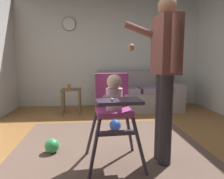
{
  "coord_description": "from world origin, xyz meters",
  "views": [
    {
      "loc": [
        -0.43,
        -2.34,
        1.1
      ],
      "look_at": [
        -0.23,
        -0.18,
        0.8
      ],
      "focal_mm": 33.72,
      "sensor_mm": 36.0,
      "label": 1
    }
  ],
  "objects_px": {
    "adult_standing": "(164,72)",
    "toy_ball_second": "(115,125)",
    "side_table": "(71,96)",
    "couch": "(138,94)",
    "high_chair": "(114,102)",
    "sippy_cup": "(69,87)",
    "toy_ball": "(52,146)",
    "wall_clock": "(69,24)"
  },
  "relations": [
    {
      "from": "adult_standing",
      "to": "toy_ball",
      "type": "relative_size",
      "value": 10.0
    },
    {
      "from": "high_chair",
      "to": "adult_standing",
      "type": "relative_size",
      "value": 0.56
    },
    {
      "from": "toy_ball",
      "to": "toy_ball_second",
      "type": "relative_size",
      "value": 0.95
    },
    {
      "from": "adult_standing",
      "to": "toy_ball",
      "type": "height_order",
      "value": "adult_standing"
    },
    {
      "from": "high_chair",
      "to": "sippy_cup",
      "type": "height_order",
      "value": "high_chair"
    },
    {
      "from": "adult_standing",
      "to": "wall_clock",
      "type": "height_order",
      "value": "wall_clock"
    },
    {
      "from": "sippy_cup",
      "to": "toy_ball_second",
      "type": "bearing_deg",
      "value": -53.65
    },
    {
      "from": "wall_clock",
      "to": "toy_ball_second",
      "type": "bearing_deg",
      "value": -65.73
    },
    {
      "from": "sippy_cup",
      "to": "wall_clock",
      "type": "relative_size",
      "value": 0.31
    },
    {
      "from": "side_table",
      "to": "sippy_cup",
      "type": "bearing_deg",
      "value": 180.0
    },
    {
      "from": "couch",
      "to": "side_table",
      "type": "xyz_separation_m",
      "value": [
        -1.47,
        -0.34,
        0.05
      ]
    },
    {
      "from": "toy_ball_second",
      "to": "wall_clock",
      "type": "xyz_separation_m",
      "value": [
        -0.87,
        1.94,
        1.84
      ]
    },
    {
      "from": "side_table",
      "to": "toy_ball_second",
      "type": "bearing_deg",
      "value": -55.15
    },
    {
      "from": "sippy_cup",
      "to": "wall_clock",
      "type": "bearing_deg",
      "value": 93.26
    },
    {
      "from": "adult_standing",
      "to": "side_table",
      "type": "relative_size",
      "value": 3.32
    },
    {
      "from": "adult_standing",
      "to": "toy_ball_second",
      "type": "distance_m",
      "value": 1.43
    },
    {
      "from": "high_chair",
      "to": "adult_standing",
      "type": "bearing_deg",
      "value": 86.62
    },
    {
      "from": "couch",
      "to": "toy_ball",
      "type": "xyz_separation_m",
      "value": [
        -1.52,
        -2.18,
        -0.25
      ]
    },
    {
      "from": "couch",
      "to": "high_chair",
      "type": "bearing_deg",
      "value": -18.02
    },
    {
      "from": "couch",
      "to": "wall_clock",
      "type": "bearing_deg",
      "value": -107.03
    },
    {
      "from": "adult_standing",
      "to": "couch",
      "type": "bearing_deg",
      "value": -97.03
    },
    {
      "from": "adult_standing",
      "to": "side_table",
      "type": "bearing_deg",
      "value": -62.0
    },
    {
      "from": "adult_standing",
      "to": "toy_ball",
      "type": "distance_m",
      "value": 1.56
    },
    {
      "from": "couch",
      "to": "toy_ball_second",
      "type": "relative_size",
      "value": 10.23
    },
    {
      "from": "toy_ball_second",
      "to": "sippy_cup",
      "type": "distance_m",
      "value": 1.47
    },
    {
      "from": "adult_standing",
      "to": "side_table",
      "type": "distance_m",
      "value": 2.54
    },
    {
      "from": "adult_standing",
      "to": "toy_ball_second",
      "type": "xyz_separation_m",
      "value": [
        -0.4,
        1.05,
        -0.89
      ]
    },
    {
      "from": "side_table",
      "to": "wall_clock",
      "type": "xyz_separation_m",
      "value": [
        -0.09,
        0.81,
        1.56
      ]
    },
    {
      "from": "toy_ball_second",
      "to": "sippy_cup",
      "type": "xyz_separation_m",
      "value": [
        -0.83,
        1.12,
        0.48
      ]
    },
    {
      "from": "high_chair",
      "to": "toy_ball_second",
      "type": "relative_size",
      "value": 5.31
    },
    {
      "from": "high_chair",
      "to": "toy_ball_second",
      "type": "bearing_deg",
      "value": 169.41
    },
    {
      "from": "adult_standing",
      "to": "sippy_cup",
      "type": "height_order",
      "value": "adult_standing"
    },
    {
      "from": "adult_standing",
      "to": "side_table",
      "type": "height_order",
      "value": "adult_standing"
    },
    {
      "from": "couch",
      "to": "wall_clock",
      "type": "distance_m",
      "value": 2.29
    },
    {
      "from": "high_chair",
      "to": "side_table",
      "type": "height_order",
      "value": "high_chair"
    },
    {
      "from": "high_chair",
      "to": "toy_ball",
      "type": "distance_m",
      "value": 0.98
    },
    {
      "from": "couch",
      "to": "adult_standing",
      "type": "distance_m",
      "value": 2.61
    },
    {
      "from": "adult_standing",
      "to": "toy_ball_second",
      "type": "bearing_deg",
      "value": -69.76
    },
    {
      "from": "couch",
      "to": "sippy_cup",
      "type": "relative_size",
      "value": 18.61
    },
    {
      "from": "toy_ball",
      "to": "sippy_cup",
      "type": "relative_size",
      "value": 1.73
    },
    {
      "from": "couch",
      "to": "side_table",
      "type": "relative_size",
      "value": 3.58
    },
    {
      "from": "high_chair",
      "to": "toy_ball",
      "type": "xyz_separation_m",
      "value": [
        -0.71,
        0.33,
        -0.59
      ]
    }
  ]
}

